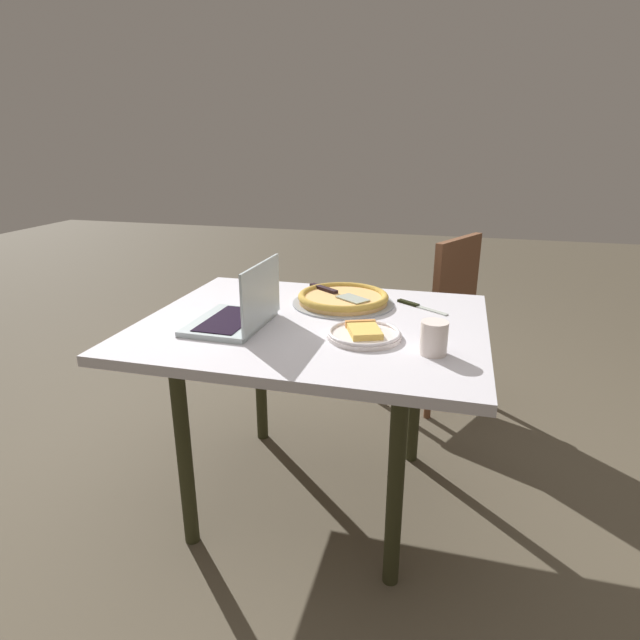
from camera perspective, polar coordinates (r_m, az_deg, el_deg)
name	(u,v)px	position (r m, az deg, el deg)	size (l,w,h in m)	color
ground_plane	(314,494)	(2.14, -0.64, -18.54)	(12.00, 12.00, 0.00)	brown
dining_table	(313,340)	(1.81, -0.72, -2.26)	(1.16, 0.94, 0.72)	silver
laptop	(239,313)	(1.75, -8.82, 0.72)	(0.24, 0.31, 0.22)	#B3C1C3
pizza_plate	(364,334)	(1.64, 4.84, -1.48)	(0.23, 0.23, 0.04)	white
pizza_tray	(343,298)	(1.97, 2.54, 2.38)	(0.38, 0.38, 0.04)	#979BA1
table_knife	(417,306)	(1.97, 10.56, 1.54)	(0.20, 0.14, 0.01)	beige
drink_cup	(434,338)	(1.54, 12.36, -1.88)	(0.08, 0.08, 0.10)	white
chair_near	(433,307)	(2.69, 12.27, 1.35)	(0.55, 0.55, 0.87)	brown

